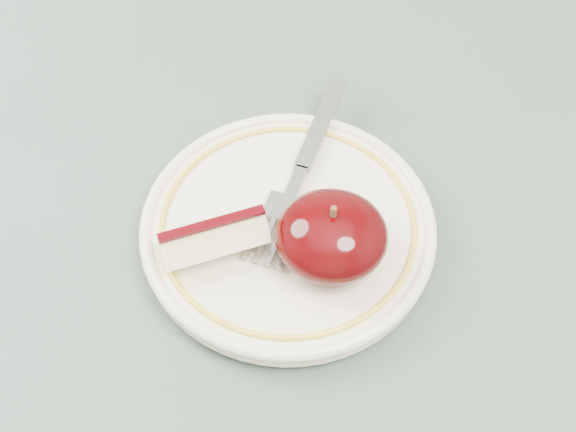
{
  "coord_description": "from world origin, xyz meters",
  "views": [
    {
      "loc": [
        0.1,
        -0.32,
        1.21
      ],
      "look_at": [
        0.09,
        -0.02,
        0.78
      ],
      "focal_mm": 50.0,
      "sensor_mm": 36.0,
      "label": 1
    }
  ],
  "objects_px": {
    "plate": "(288,228)",
    "apple_half": "(331,236)",
    "fork": "(301,170)",
    "table": "(182,281)"
  },
  "relations": [
    {
      "from": "table",
      "to": "fork",
      "type": "relative_size",
      "value": 5.23
    },
    {
      "from": "plate",
      "to": "apple_half",
      "type": "height_order",
      "value": "apple_half"
    },
    {
      "from": "apple_half",
      "to": "fork",
      "type": "distance_m",
      "value": 0.07
    },
    {
      "from": "table",
      "to": "plate",
      "type": "distance_m",
      "value": 0.13
    },
    {
      "from": "plate",
      "to": "fork",
      "type": "height_order",
      "value": "fork"
    },
    {
      "from": "plate",
      "to": "fork",
      "type": "relative_size",
      "value": 1.17
    },
    {
      "from": "plate",
      "to": "apple_half",
      "type": "xyz_separation_m",
      "value": [
        0.03,
        -0.02,
        0.03
      ]
    },
    {
      "from": "table",
      "to": "fork",
      "type": "height_order",
      "value": "fork"
    },
    {
      "from": "table",
      "to": "apple_half",
      "type": "height_order",
      "value": "apple_half"
    },
    {
      "from": "plate",
      "to": "apple_half",
      "type": "relative_size",
      "value": 2.77
    }
  ]
}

